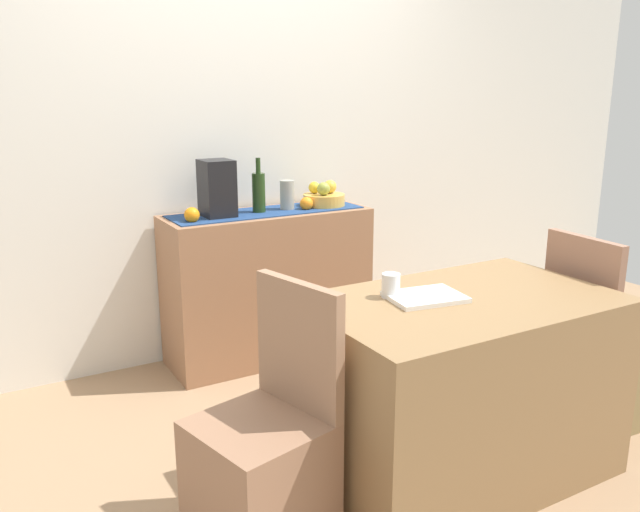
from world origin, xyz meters
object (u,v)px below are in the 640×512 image
Objects in this scene: coffee_maker at (217,189)px; chair_by_corner at (598,366)px; open_book at (425,297)px; chair_near_window at (264,470)px; coffee_cup at (391,286)px; sideboard_console at (268,285)px; fruit_bowl at (324,200)px; ceramic_vase at (287,195)px; wine_bottle at (259,192)px; dining_table at (459,386)px.

coffee_maker is 2.08m from chair_by_corner.
open_book is 0.31× the size of chair_near_window.
chair_near_window reaches higher than coffee_cup.
fruit_bowl is at bearing 0.00° from sideboard_console.
fruit_bowl reaches higher than sideboard_console.
coffee_maker is at bearing 180.00° from ceramic_vase.
fruit_bowl is at bearing 0.00° from wine_bottle.
chair_by_corner is at bearing -66.40° from fruit_bowl.
wine_bottle is 0.34× the size of chair_by_corner.
dining_table is at bearing -32.03° from coffee_cup.
fruit_bowl is 0.20× the size of dining_table.
coffee_maker is (-0.29, 0.00, 0.58)m from sideboard_console.
coffee_maker reaches higher than chair_near_window.
ceramic_vase reaches higher than fruit_bowl.
chair_near_window is at bearing 179.91° from chair_by_corner.
fruit_bowl is 1.70m from chair_by_corner.
chair_near_window is (-0.86, 0.00, -0.10)m from dining_table.
fruit_bowl reaches higher than dining_table.
dining_table is at bearing -0.25° from chair_near_window.
dining_table is (-0.22, -1.45, -0.52)m from fruit_bowl.
wine_bottle reaches higher than open_book.
coffee_maker is 1.68m from chair_near_window.
sideboard_console is 0.53m from ceramic_vase.
chair_near_window is (-1.08, -1.45, -0.63)m from fruit_bowl.
chair_by_corner is at bearing -55.36° from sideboard_console.
chair_near_window reaches higher than open_book.
open_book is at bearing -40.62° from coffee_cup.
chair_by_corner is at bearing -58.92° from ceramic_vase.
coffee_maker is 1.64m from dining_table.
coffee_cup is at bearing -81.53° from coffee_maker.
fruit_bowl is 0.27× the size of chair_by_corner.
fruit_bowl reaches higher than chair_by_corner.
coffee_cup is at bearing 172.27° from chair_by_corner.
wine_bottle is 1.58m from dining_table.
sideboard_console reaches higher than dining_table.
coffee_maker is at bearing 131.66° from chair_by_corner.
coffee_cup is 1.22m from chair_by_corner.
sideboard_console is 1.77m from chair_by_corner.
coffee_maker is at bearing 180.00° from sideboard_console.
chair_by_corner is at bearing -7.73° from coffee_cup.
coffee_maker is at bearing 73.67° from chair_near_window.
chair_near_window is at bearing -166.48° from open_book.
wine_bottle is at bearing 0.00° from coffee_maker.
wine_bottle is at bearing 180.00° from ceramic_vase.
wine_bottle reaches higher than fruit_bowl.
ceramic_vase is at bearing 121.08° from chair_by_corner.
coffee_cup is at bearing -94.15° from sideboard_console.
ceramic_vase is at bearing 80.30° from coffee_cup.
sideboard_console is at bearing 0.00° from wine_bottle.
sideboard_console is 0.55m from wine_bottle.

